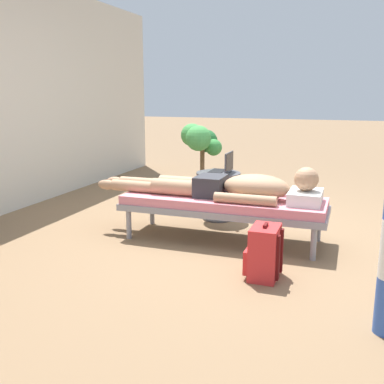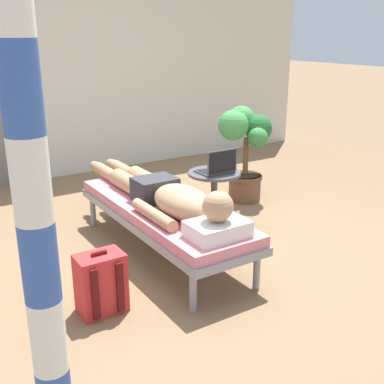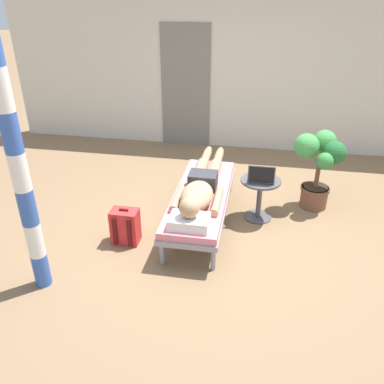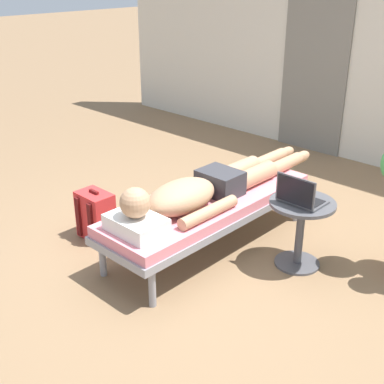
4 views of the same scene
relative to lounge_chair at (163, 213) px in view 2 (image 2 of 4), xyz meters
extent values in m
plane|color=#846647|center=(0.17, -0.16, -0.35)|extent=(40.00, 40.00, 0.00)
cube|color=beige|center=(0.00, 2.71, 1.00)|extent=(7.60, 0.20, 2.70)
cylinder|color=gray|center=(-0.27, 0.86, -0.21)|extent=(0.05, 0.05, 0.28)
cylinder|color=gray|center=(0.27, 0.86, -0.21)|extent=(0.05, 0.05, 0.28)
cylinder|color=gray|center=(-0.27, -0.86, -0.21)|extent=(0.05, 0.05, 0.28)
cylinder|color=gray|center=(0.27, -0.86, -0.21)|extent=(0.05, 0.05, 0.28)
cube|color=gray|center=(0.00, 0.00, -0.04)|extent=(0.63, 1.91, 0.06)
cube|color=pink|center=(0.00, 0.00, 0.03)|extent=(0.61, 1.88, 0.08)
cube|color=white|center=(0.00, -0.75, 0.13)|extent=(0.40, 0.28, 0.11)
sphere|color=tan|center=(0.00, -0.75, 0.29)|extent=(0.21, 0.21, 0.21)
ellipsoid|color=tan|center=(0.00, -0.31, 0.19)|extent=(0.35, 0.60, 0.23)
cylinder|color=tan|center=(-0.22, -0.26, 0.12)|extent=(0.09, 0.55, 0.09)
cylinder|color=tan|center=(0.22, -0.26, 0.12)|extent=(0.09, 0.55, 0.09)
cube|color=#333338|center=(0.00, 0.12, 0.17)|extent=(0.33, 0.26, 0.19)
cylinder|color=tan|center=(-0.09, 0.46, 0.15)|extent=(0.15, 0.42, 0.15)
cylinder|color=tan|center=(-0.09, 0.89, 0.13)|extent=(0.11, 0.44, 0.11)
ellipsoid|color=tan|center=(-0.09, 1.18, 0.12)|extent=(0.09, 0.20, 0.10)
cylinder|color=tan|center=(0.09, 0.46, 0.15)|extent=(0.15, 0.42, 0.15)
cylinder|color=tan|center=(0.09, 0.89, 0.13)|extent=(0.11, 0.44, 0.11)
ellipsoid|color=tan|center=(0.09, 1.18, 0.12)|extent=(0.09, 0.20, 0.10)
cylinder|color=#4C4C51|center=(0.68, 0.25, -0.34)|extent=(0.34, 0.34, 0.02)
cylinder|color=#4C4C51|center=(0.68, 0.25, -0.09)|extent=(0.06, 0.06, 0.48)
cylinder|color=#4C4C51|center=(0.68, 0.25, 0.17)|extent=(0.48, 0.48, 0.02)
cube|color=#4C4C51|center=(0.68, 0.25, 0.19)|extent=(0.31, 0.22, 0.02)
cube|color=black|center=(0.68, 0.26, 0.20)|extent=(0.27, 0.15, 0.00)
cube|color=#4C4C51|center=(0.68, 0.13, 0.30)|extent=(0.31, 0.01, 0.21)
cube|color=black|center=(0.68, 0.12, 0.30)|extent=(0.29, 0.00, 0.19)
cube|color=red|center=(-0.76, -0.54, -0.15)|extent=(0.30, 0.20, 0.40)
cube|color=red|center=(-0.76, -0.42, -0.22)|extent=(0.23, 0.04, 0.18)
cube|color=#531212|center=(-0.85, -0.65, -0.15)|extent=(0.04, 0.02, 0.34)
cube|color=#531212|center=(-0.68, -0.65, -0.15)|extent=(0.04, 0.02, 0.34)
cube|color=#531212|center=(-0.76, -0.54, 0.07)|extent=(0.10, 0.02, 0.02)
cylinder|color=brown|center=(1.38, 0.66, -0.21)|extent=(0.34, 0.34, 0.28)
cylinder|color=brown|center=(1.38, 0.66, -0.09)|extent=(0.37, 0.37, 0.04)
cylinder|color=#332319|center=(1.38, 0.66, -0.06)|extent=(0.31, 0.31, 0.01)
cylinder|color=brown|center=(1.38, 0.66, 0.13)|extent=(0.06, 0.06, 0.40)
sphere|color=#23602D|center=(1.53, 0.66, 0.42)|extent=(0.29, 0.29, 0.29)
sphere|color=#429347|center=(1.42, 0.82, 0.50)|extent=(0.29, 0.29, 0.29)
sphere|color=#429347|center=(1.19, 0.65, 0.49)|extent=(0.31, 0.31, 0.31)
sphere|color=#38843D|center=(1.41, 0.53, 0.36)|extent=(0.21, 0.21, 0.21)
cylinder|color=white|center=(-1.32, -1.37, 0.17)|extent=(0.15, 0.15, 0.34)
cylinder|color=#3359B2|center=(-1.32, -1.37, 0.51)|extent=(0.15, 0.15, 0.34)
cylinder|color=white|center=(-1.32, -1.37, 0.85)|extent=(0.15, 0.15, 0.34)
cylinder|color=#3359B2|center=(-1.32, -1.37, 1.19)|extent=(0.15, 0.15, 0.34)
camera|label=1|loc=(-3.97, -1.11, 1.03)|focal=42.31mm
camera|label=2|loc=(-1.75, -3.15, 1.39)|focal=44.99mm
camera|label=3|loc=(0.63, -4.05, 2.25)|focal=37.06mm
camera|label=4|loc=(2.37, -2.69, 1.74)|focal=47.55mm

